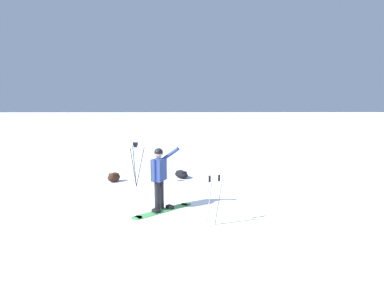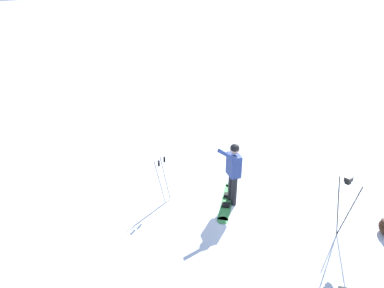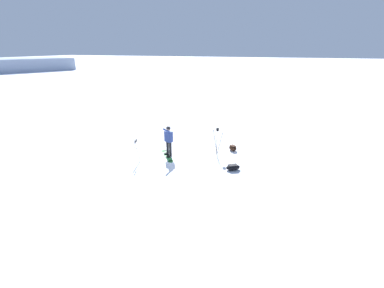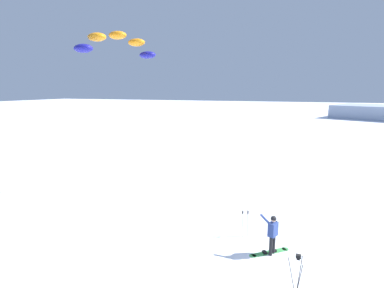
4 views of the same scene
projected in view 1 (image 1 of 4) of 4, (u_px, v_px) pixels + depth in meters
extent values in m
plane|color=white|center=(141.00, 204.00, 8.26)|extent=(300.00, 300.00, 0.00)
cylinder|color=black|center=(161.00, 194.00, 7.85)|extent=(0.14, 0.14, 0.79)
cylinder|color=black|center=(157.00, 196.00, 7.65)|extent=(0.14, 0.14, 0.79)
cube|color=navy|center=(159.00, 170.00, 7.67)|extent=(0.47, 0.40, 0.56)
sphere|color=tan|center=(159.00, 154.00, 7.62)|extent=(0.21, 0.21, 0.21)
sphere|color=black|center=(159.00, 152.00, 7.61)|extent=(0.23, 0.23, 0.23)
cylinder|color=navy|center=(170.00, 154.00, 7.70)|extent=(0.28, 0.51, 0.40)
cylinder|color=navy|center=(154.00, 171.00, 7.49)|extent=(0.09, 0.09, 0.56)
cube|color=#3F994C|center=(163.00, 211.00, 7.73)|extent=(1.19, 1.37, 0.02)
cylinder|color=#3F994C|center=(186.00, 204.00, 8.23)|extent=(0.27, 0.27, 0.02)
cylinder|color=#3F994C|center=(137.00, 218.00, 7.22)|extent=(0.27, 0.27, 0.02)
cube|color=black|center=(170.00, 207.00, 7.86)|extent=(0.24, 0.23, 0.08)
cube|color=black|center=(156.00, 211.00, 7.58)|extent=(0.24, 0.23, 0.08)
ellipsoid|color=black|center=(114.00, 177.00, 10.73)|extent=(0.60, 0.58, 0.32)
cube|color=#402618|center=(114.00, 174.00, 10.72)|extent=(0.36, 0.35, 0.08)
cylinder|color=#262628|center=(140.00, 167.00, 10.03)|extent=(0.05, 0.32, 1.34)
cylinder|color=#262628|center=(135.00, 166.00, 10.16)|extent=(0.29, 0.17, 1.34)
cylinder|color=#262628|center=(133.00, 168.00, 9.90)|extent=(0.29, 0.16, 1.34)
cube|color=black|center=(135.00, 146.00, 9.95)|extent=(0.10, 0.10, 0.06)
cube|color=black|center=(135.00, 144.00, 9.94)|extent=(0.12, 0.16, 0.10)
ellipsoid|color=black|center=(181.00, 175.00, 11.32)|extent=(0.76, 0.69, 0.26)
cube|color=black|center=(181.00, 172.00, 11.31)|extent=(0.46, 0.41, 0.08)
cylinder|color=gray|center=(209.00, 202.00, 6.57)|extent=(0.29, 0.11, 1.16)
cylinder|color=black|center=(210.00, 179.00, 6.51)|extent=(0.05, 0.05, 0.14)
cylinder|color=gray|center=(219.00, 201.00, 6.65)|extent=(0.27, 0.16, 1.16)
cylinder|color=black|center=(219.00, 178.00, 6.59)|extent=(0.05, 0.05, 0.14)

